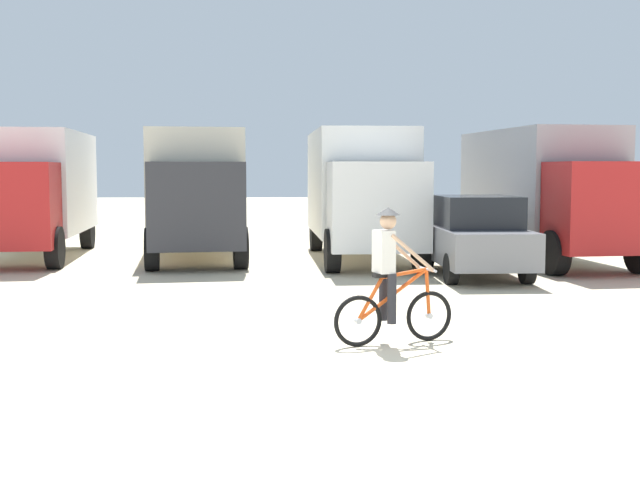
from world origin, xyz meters
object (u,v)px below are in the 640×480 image
at_px(box_truck_avon_van, 33,187).
at_px(box_truck_white_box, 362,187).
at_px(box_truck_cream_rv, 195,187).
at_px(cyclist_orange_shirt, 390,281).
at_px(box_truck_grey_hauler, 547,188).
at_px(sedan_parked, 475,236).

xyz_separation_m(box_truck_avon_van, box_truck_white_box, (8.66, -0.73, 0.00)).
relative_size(box_truck_cream_rv, box_truck_white_box, 1.02).
bearing_deg(box_truck_cream_rv, cyclist_orange_shirt, -70.24).
height_order(box_truck_cream_rv, box_truck_grey_hauler, same).
bearing_deg(box_truck_avon_van, box_truck_grey_hauler, -5.75).
bearing_deg(box_truck_grey_hauler, box_truck_avon_van, 174.25).
bearing_deg(box_truck_grey_hauler, box_truck_cream_rv, 172.88).
bearing_deg(cyclist_orange_shirt, box_truck_grey_hauler, 61.75).
height_order(box_truck_white_box, cyclist_orange_shirt, box_truck_white_box).
height_order(box_truck_cream_rv, cyclist_orange_shirt, box_truck_cream_rv).
height_order(box_truck_avon_van, cyclist_orange_shirt, box_truck_avon_van).
relative_size(box_truck_avon_van, cyclist_orange_shirt, 3.82).
bearing_deg(box_truck_grey_hauler, sedan_parked, -131.02).
height_order(box_truck_cream_rv, sedan_parked, box_truck_cream_rv).
bearing_deg(box_truck_cream_rv, box_truck_grey_hauler, -7.12).
distance_m(box_truck_cream_rv, cyclist_orange_shirt, 11.49).
xyz_separation_m(box_truck_cream_rv, sedan_parked, (6.55, -4.00, -0.99)).
xyz_separation_m(box_truck_cream_rv, cyclist_orange_shirt, (3.87, -10.77, -1.03)).
bearing_deg(box_truck_grey_hauler, box_truck_white_box, 172.57).
distance_m(box_truck_grey_hauler, sedan_parked, 3.93).
relative_size(box_truck_avon_van, box_truck_grey_hauler, 1.00).
relative_size(box_truck_avon_van, sedan_parked, 1.64).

